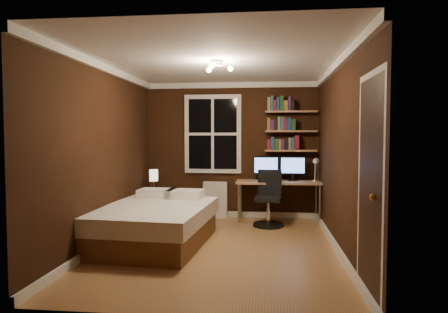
# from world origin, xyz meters

# --- Properties ---
(floor) EXTENTS (4.20, 4.20, 0.00)m
(floor) POSITION_xyz_m (0.00, 0.00, 0.00)
(floor) COLOR olive
(floor) RESTS_ON ground
(wall_back) EXTENTS (3.20, 0.04, 2.50)m
(wall_back) POSITION_xyz_m (0.00, 2.10, 1.25)
(wall_back) COLOR black
(wall_back) RESTS_ON ground
(wall_left) EXTENTS (0.04, 4.20, 2.50)m
(wall_left) POSITION_xyz_m (-1.60, 0.00, 1.25)
(wall_left) COLOR black
(wall_left) RESTS_ON ground
(wall_right) EXTENTS (0.04, 4.20, 2.50)m
(wall_right) POSITION_xyz_m (1.60, 0.00, 1.25)
(wall_right) COLOR black
(wall_right) RESTS_ON ground
(ceiling) EXTENTS (3.20, 4.20, 0.02)m
(ceiling) POSITION_xyz_m (0.00, 0.00, 2.50)
(ceiling) COLOR white
(ceiling) RESTS_ON wall_back
(window) EXTENTS (1.06, 0.06, 1.46)m
(window) POSITION_xyz_m (-0.35, 2.06, 1.55)
(window) COLOR silver
(window) RESTS_ON wall_back
(door) EXTENTS (0.03, 0.82, 2.05)m
(door) POSITION_xyz_m (1.59, -1.55, 1.02)
(door) COLOR black
(door) RESTS_ON ground
(door_knob) EXTENTS (0.06, 0.06, 0.06)m
(door_knob) POSITION_xyz_m (1.55, -1.85, 1.00)
(door_knob) COLOR #B67D33
(door_knob) RESTS_ON door
(ceiling_fixture) EXTENTS (0.44, 0.44, 0.18)m
(ceiling_fixture) POSITION_xyz_m (0.00, -0.10, 2.40)
(ceiling_fixture) COLOR beige
(ceiling_fixture) RESTS_ON ceiling
(bookshelf_lower) EXTENTS (0.92, 0.22, 0.03)m
(bookshelf_lower) POSITION_xyz_m (1.08, 1.98, 1.25)
(bookshelf_lower) COLOR #976E49
(bookshelf_lower) RESTS_ON wall_back
(books_row_lower) EXTENTS (0.54, 0.16, 0.23)m
(books_row_lower) POSITION_xyz_m (1.08, 1.98, 1.38)
(books_row_lower) COLOR maroon
(books_row_lower) RESTS_ON bookshelf_lower
(bookshelf_middle) EXTENTS (0.92, 0.22, 0.03)m
(bookshelf_middle) POSITION_xyz_m (1.08, 1.98, 1.60)
(bookshelf_middle) COLOR #976E49
(bookshelf_middle) RESTS_ON wall_back
(books_row_middle) EXTENTS (0.48, 0.16, 0.23)m
(books_row_middle) POSITION_xyz_m (1.08, 1.98, 1.73)
(books_row_middle) COLOR navy
(books_row_middle) RESTS_ON bookshelf_middle
(bookshelf_upper) EXTENTS (0.92, 0.22, 0.03)m
(bookshelf_upper) POSITION_xyz_m (1.08, 1.98, 1.95)
(bookshelf_upper) COLOR #976E49
(bookshelf_upper) RESTS_ON wall_back
(books_row_upper) EXTENTS (0.48, 0.16, 0.23)m
(books_row_upper) POSITION_xyz_m (1.08, 1.98, 2.08)
(books_row_upper) COLOR #224F21
(books_row_upper) RESTS_ON bookshelf_upper
(bed) EXTENTS (1.58, 2.09, 0.67)m
(bed) POSITION_xyz_m (-0.90, 0.09, 0.29)
(bed) COLOR brown
(bed) RESTS_ON ground
(nightstand) EXTENTS (0.43, 0.43, 0.49)m
(nightstand) POSITION_xyz_m (-1.32, 1.49, 0.24)
(nightstand) COLOR brown
(nightstand) RESTS_ON ground
(bedside_lamp) EXTENTS (0.15, 0.15, 0.44)m
(bedside_lamp) POSITION_xyz_m (-1.32, 1.49, 0.71)
(bedside_lamp) COLOR white
(bedside_lamp) RESTS_ON nightstand
(radiator) EXTENTS (0.44, 0.15, 0.66)m
(radiator) POSITION_xyz_m (-0.29, 1.98, 0.33)
(radiator) COLOR silver
(radiator) RESTS_ON ground
(desk) EXTENTS (1.50, 0.56, 0.71)m
(desk) POSITION_xyz_m (0.87, 1.80, 0.65)
(desk) COLOR #976E49
(desk) RESTS_ON ground
(monitor_left) EXTENTS (0.46, 0.12, 0.44)m
(monitor_left) POSITION_xyz_m (0.64, 1.87, 0.93)
(monitor_left) COLOR black
(monitor_left) RESTS_ON desk
(monitor_right) EXTENTS (0.46, 0.12, 0.44)m
(monitor_right) POSITION_xyz_m (1.12, 1.87, 0.93)
(monitor_right) COLOR black
(monitor_right) RESTS_ON desk
(desk_lamp) EXTENTS (0.14, 0.32, 0.44)m
(desk_lamp) POSITION_xyz_m (1.50, 1.71, 0.93)
(desk_lamp) COLOR silver
(desk_lamp) RESTS_ON desk
(office_chair) EXTENTS (0.52, 0.52, 0.94)m
(office_chair) POSITION_xyz_m (0.69, 1.39, 0.35)
(office_chair) COLOR black
(office_chair) RESTS_ON ground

